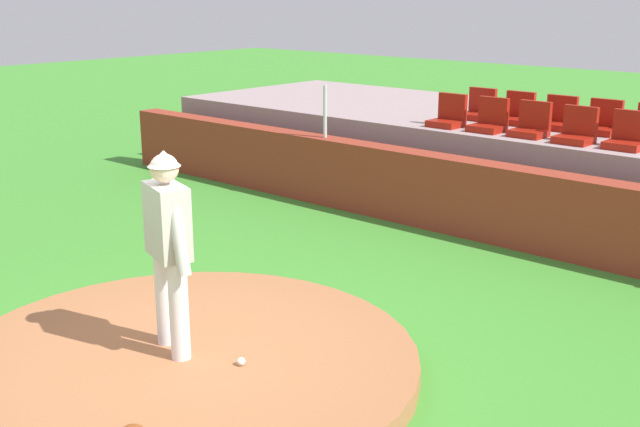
% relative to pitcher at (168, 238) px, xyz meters
% --- Properties ---
extents(ground_plane, '(60.00, 60.00, 0.00)m').
position_rel_pitcher_xyz_m(ground_plane, '(0.11, -0.01, -1.26)').
color(ground_plane, '#3D8B2D').
extents(pitchers_mound, '(4.23, 4.23, 0.20)m').
position_rel_pitcher_xyz_m(pitchers_mound, '(0.11, -0.01, -1.16)').
color(pitchers_mound, '#9E623C').
rests_on(pitchers_mound, ground_plane).
extents(pitcher, '(0.79, 0.41, 1.82)m').
position_rel_pitcher_xyz_m(pitcher, '(0.00, 0.00, 0.00)').
color(pitcher, silver).
rests_on(pitcher, pitchers_mound).
extents(baseball, '(0.07, 0.07, 0.07)m').
position_rel_pitcher_xyz_m(baseball, '(0.67, 0.19, -1.02)').
color(baseball, white).
rests_on(baseball, pitchers_mound).
extents(brick_barrier, '(15.16, 0.40, 1.07)m').
position_rel_pitcher_xyz_m(brick_barrier, '(0.11, 5.32, -0.72)').
color(brick_barrier, maroon).
rests_on(brick_barrier, ground_plane).
extents(fence_post_left, '(0.06, 0.06, 0.82)m').
position_rel_pitcher_xyz_m(fence_post_left, '(-2.84, 5.32, 0.22)').
color(fence_post_left, silver).
rests_on(fence_post_left, brick_barrier).
extents(bleacher_platform, '(14.64, 4.06, 1.28)m').
position_rel_pitcher_xyz_m(bleacher_platform, '(0.11, 7.99, -0.62)').
color(bleacher_platform, gray).
rests_on(bleacher_platform, ground_plane).
extents(stadium_chair_0, '(0.48, 0.44, 0.50)m').
position_rel_pitcher_xyz_m(stadium_chair_0, '(-1.28, 6.45, 0.18)').
color(stadium_chair_0, maroon).
rests_on(stadium_chair_0, bleacher_platform).
extents(stadium_chair_1, '(0.48, 0.44, 0.50)m').
position_rel_pitcher_xyz_m(stadium_chair_1, '(-0.58, 6.48, 0.18)').
color(stadium_chair_1, maroon).
rests_on(stadium_chair_1, bleacher_platform).
extents(stadium_chair_2, '(0.48, 0.44, 0.50)m').
position_rel_pitcher_xyz_m(stadium_chair_2, '(0.09, 6.50, 0.18)').
color(stadium_chair_2, maroon).
rests_on(stadium_chair_2, bleacher_platform).
extents(stadium_chair_3, '(0.48, 0.44, 0.50)m').
position_rel_pitcher_xyz_m(stadium_chair_3, '(0.80, 6.45, 0.18)').
color(stadium_chair_3, maroon).
rests_on(stadium_chair_3, bleacher_platform).
extents(stadium_chair_4, '(0.48, 0.44, 0.50)m').
position_rel_pitcher_xyz_m(stadium_chair_4, '(1.48, 6.51, 0.18)').
color(stadium_chair_4, maroon).
rests_on(stadium_chair_4, bleacher_platform).
extents(stadium_chair_5, '(0.48, 0.44, 0.50)m').
position_rel_pitcher_xyz_m(stadium_chair_5, '(-1.30, 7.41, 0.18)').
color(stadium_chair_5, maroon).
rests_on(stadium_chair_5, bleacher_platform).
extents(stadium_chair_6, '(0.48, 0.44, 0.50)m').
position_rel_pitcher_xyz_m(stadium_chair_6, '(-0.60, 7.39, 0.18)').
color(stadium_chair_6, maroon).
rests_on(stadium_chair_6, bleacher_platform).
extents(stadium_chair_7, '(0.48, 0.44, 0.50)m').
position_rel_pitcher_xyz_m(stadium_chair_7, '(0.11, 7.36, 0.18)').
color(stadium_chair_7, maroon).
rests_on(stadium_chair_7, bleacher_platform).
extents(stadium_chair_8, '(0.48, 0.44, 0.50)m').
position_rel_pitcher_xyz_m(stadium_chair_8, '(0.78, 7.39, 0.18)').
color(stadium_chair_8, maroon).
rests_on(stadium_chair_8, bleacher_platform).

